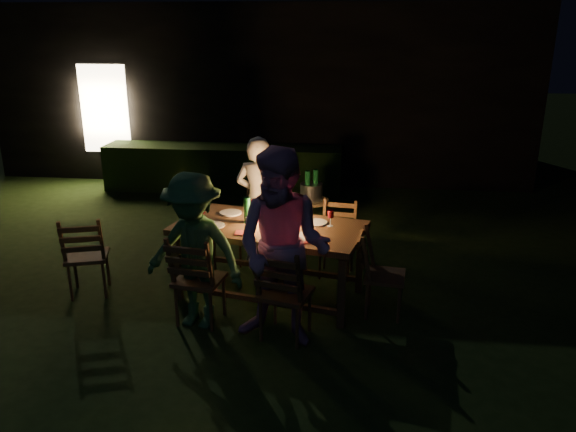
# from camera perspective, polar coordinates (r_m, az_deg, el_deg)

# --- Properties ---
(garden_envelope) EXTENTS (40.00, 40.00, 3.20)m
(garden_envelope) POSITION_cam_1_polar(r_m,az_deg,el_deg) (12.14, -1.92, 12.96)
(garden_envelope) COLOR black
(garden_envelope) RESTS_ON ground
(dining_table) EXTENTS (2.14, 1.39, 0.82)m
(dining_table) POSITION_cam_1_polar(r_m,az_deg,el_deg) (5.96, -1.92, -1.67)
(dining_table) COLOR #53311B
(dining_table) RESTS_ON ground
(chair_near_left) EXTENTS (0.51, 0.54, 0.99)m
(chair_near_left) POSITION_cam_1_polar(r_m,az_deg,el_deg) (5.67, -8.99, -7.88)
(chair_near_left) COLOR #53311B
(chair_near_left) RESTS_ON ground
(chair_near_right) EXTENTS (0.55, 0.58, 0.99)m
(chair_near_right) POSITION_cam_1_polar(r_m,az_deg,el_deg) (5.34, -0.33, -9.42)
(chair_near_right) COLOR #53311B
(chair_near_right) RESTS_ON ground
(chair_far_left) EXTENTS (0.48, 0.50, 0.92)m
(chair_far_left) POSITION_cam_1_polar(r_m,az_deg,el_deg) (6.95, -3.07, -2.69)
(chair_far_left) COLOR #53311B
(chair_far_left) RESTS_ON ground
(chair_far_right) EXTENTS (0.45, 0.48, 0.90)m
(chair_far_right) POSITION_cam_1_polar(r_m,az_deg,el_deg) (6.66, 4.94, -3.78)
(chair_far_right) COLOR #53311B
(chair_far_right) RESTS_ON ground
(chair_end) EXTENTS (0.49, 0.46, 0.93)m
(chair_end) POSITION_cam_1_polar(r_m,az_deg,el_deg) (5.84, 9.55, -7.29)
(chair_end) COLOR #53311B
(chair_end) RESTS_ON ground
(chair_spare) EXTENTS (0.55, 0.57, 0.96)m
(chair_spare) POSITION_cam_1_polar(r_m,az_deg,el_deg) (6.54, -19.62, -5.13)
(chair_spare) COLOR #53311B
(chair_spare) RESTS_ON ground
(person_house_side) EXTENTS (0.65, 0.50, 1.60)m
(person_house_side) POSITION_cam_1_polar(r_m,az_deg,el_deg) (6.82, -2.97, 1.51)
(person_house_side) COLOR beige
(person_house_side) RESTS_ON ground
(person_opp_right) EXTENTS (1.03, 0.88, 1.85)m
(person_opp_right) POSITION_cam_1_polar(r_m,az_deg,el_deg) (5.03, -0.52, -3.39)
(person_opp_right) COLOR #C184AE
(person_opp_right) RESTS_ON ground
(person_opp_left) EXTENTS (1.11, 0.78, 1.55)m
(person_opp_left) POSITION_cam_1_polar(r_m,az_deg,el_deg) (5.43, -9.50, -3.60)
(person_opp_left) COLOR #346836
(person_opp_left) RESTS_ON ground
(lantern) EXTENTS (0.16, 0.16, 0.35)m
(lantern) POSITION_cam_1_polar(r_m,az_deg,el_deg) (5.91, -1.32, 0.61)
(lantern) COLOR white
(lantern) RESTS_ON dining_table
(plate_far_left) EXTENTS (0.25, 0.25, 0.01)m
(plate_far_left) POSITION_cam_1_polar(r_m,az_deg,el_deg) (6.32, -5.86, 0.33)
(plate_far_left) COLOR white
(plate_far_left) RESTS_ON dining_table
(plate_near_left) EXTENTS (0.25, 0.25, 0.01)m
(plate_near_left) POSITION_cam_1_polar(r_m,az_deg,el_deg) (5.95, -7.64, -0.94)
(plate_near_left) COLOR white
(plate_near_left) RESTS_ON dining_table
(plate_far_right) EXTENTS (0.25, 0.25, 0.01)m
(plate_far_right) POSITION_cam_1_polar(r_m,az_deg,el_deg) (5.99, 2.85, -0.67)
(plate_far_right) COLOR white
(plate_far_right) RESTS_ON dining_table
(plate_near_right) EXTENTS (0.25, 0.25, 0.01)m
(plate_near_right) POSITION_cam_1_polar(r_m,az_deg,el_deg) (5.59, 1.57, -2.10)
(plate_near_right) COLOR white
(plate_near_right) RESTS_ON dining_table
(wineglass_a) EXTENTS (0.06, 0.06, 0.18)m
(wineglass_a) POSITION_cam_1_polar(r_m,az_deg,el_deg) (6.25, -3.58, 0.96)
(wineglass_a) COLOR #59070F
(wineglass_a) RESTS_ON dining_table
(wineglass_b) EXTENTS (0.06, 0.06, 0.18)m
(wineglass_b) POSITION_cam_1_polar(r_m,az_deg,el_deg) (6.08, -8.68, 0.26)
(wineglass_b) COLOR #59070F
(wineglass_b) RESTS_ON dining_table
(wineglass_c) EXTENTS (0.06, 0.06, 0.18)m
(wineglass_c) POSITION_cam_1_polar(r_m,az_deg,el_deg) (5.55, -0.09, -1.35)
(wineglass_c) COLOR #59070F
(wineglass_c) RESTS_ON dining_table
(wineglass_d) EXTENTS (0.06, 0.06, 0.18)m
(wineglass_d) POSITION_cam_1_polar(r_m,az_deg,el_deg) (5.88, 4.34, -0.24)
(wineglass_d) COLOR #59070F
(wineglass_d) RESTS_ON dining_table
(wineglass_e) EXTENTS (0.06, 0.06, 0.18)m
(wineglass_e) POSITION_cam_1_polar(r_m,az_deg,el_deg) (5.67, -3.97, -0.95)
(wineglass_e) COLOR silver
(wineglass_e) RESTS_ON dining_table
(bottle_table) EXTENTS (0.07, 0.07, 0.28)m
(bottle_table) POSITION_cam_1_polar(r_m,az_deg,el_deg) (5.97, -4.18, 0.60)
(bottle_table) COLOR #0F471E
(bottle_table) RESTS_ON dining_table
(napkin_left) EXTENTS (0.18, 0.14, 0.01)m
(napkin_left) POSITION_cam_1_polar(r_m,az_deg,el_deg) (5.70, -4.49, -1.73)
(napkin_left) COLOR red
(napkin_left) RESTS_ON dining_table
(napkin_right) EXTENTS (0.18, 0.14, 0.01)m
(napkin_right) POSITION_cam_1_polar(r_m,az_deg,el_deg) (5.49, 2.30, -2.52)
(napkin_right) COLOR red
(napkin_right) RESTS_ON dining_table
(phone) EXTENTS (0.14, 0.07, 0.01)m
(phone) POSITION_cam_1_polar(r_m,az_deg,el_deg) (5.92, -8.59, -1.14)
(phone) COLOR black
(phone) RESTS_ON dining_table
(side_table) EXTENTS (0.47, 0.47, 0.63)m
(side_table) POSITION_cam_1_polar(r_m,az_deg,el_deg) (7.48, 2.38, 1.13)
(side_table) COLOR olive
(side_table) RESTS_ON ground
(ice_bucket) EXTENTS (0.30, 0.30, 0.22)m
(ice_bucket) POSITION_cam_1_polar(r_m,az_deg,el_deg) (7.43, 2.40, 2.49)
(ice_bucket) COLOR #A5A8AD
(ice_bucket) RESTS_ON side_table
(bottle_bucket_a) EXTENTS (0.07, 0.07, 0.32)m
(bottle_bucket_a) POSITION_cam_1_polar(r_m,az_deg,el_deg) (7.38, 2.00, 2.78)
(bottle_bucket_a) COLOR #0F471E
(bottle_bucket_a) RESTS_ON side_table
(bottle_bucket_b) EXTENTS (0.07, 0.07, 0.32)m
(bottle_bucket_b) POSITION_cam_1_polar(r_m,az_deg,el_deg) (7.45, 2.81, 2.93)
(bottle_bucket_b) COLOR #0F471E
(bottle_bucket_b) RESTS_ON side_table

